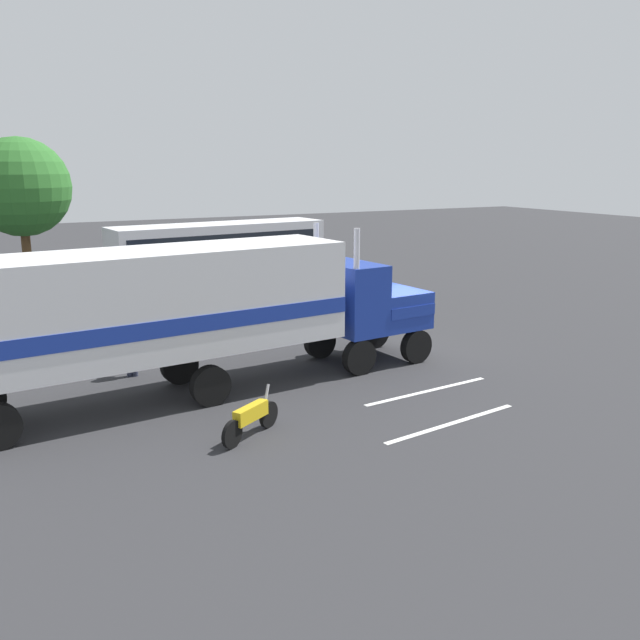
{
  "coord_description": "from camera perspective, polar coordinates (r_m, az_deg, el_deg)",
  "views": [
    {
      "loc": [
        -12.38,
        -18.24,
        6.35
      ],
      "look_at": [
        -2.93,
        -0.2,
        1.6
      ],
      "focal_mm": 37.81,
      "sensor_mm": 36.0,
      "label": 1
    }
  ],
  "objects": [
    {
      "name": "person_bystander",
      "position": [
        21.23,
        -15.72,
        -2.27
      ],
      "size": [
        0.37,
        0.48,
        1.63
      ],
      "color": "#2D3347",
      "rests_on": "ground_plane"
    },
    {
      "name": "ground_plane",
      "position": [
        22.94,
        6.28,
        -3.02
      ],
      "size": [
        120.0,
        120.0,
        0.0
      ],
      "primitive_type": "plane",
      "color": "#2D2D30"
    },
    {
      "name": "tree_center",
      "position": [
        36.52,
        -24.02,
        10.21
      ],
      "size": [
        4.82,
        4.82,
        7.63
      ],
      "color": "brown",
      "rests_on": "ground_plane"
    },
    {
      "name": "lane_stripe_near",
      "position": [
        19.56,
        9.08,
        -5.97
      ],
      "size": [
        4.4,
        0.55,
        0.01
      ],
      "primitive_type": "cube",
      "rotation": [
        0.0,
        0.0,
        0.09
      ],
      "color": "silver",
      "rests_on": "ground_plane"
    },
    {
      "name": "lane_stripe_mid",
      "position": [
        17.35,
        11.12,
        -8.58
      ],
      "size": [
        4.38,
        0.75,
        0.01
      ],
      "primitive_type": "cube",
      "rotation": [
        0.0,
        0.0,
        0.14
      ],
      "color": "silver",
      "rests_on": "ground_plane"
    },
    {
      "name": "semi_truck",
      "position": [
        18.83,
        -10.54,
        1.18
      ],
      "size": [
        14.34,
        4.17,
        4.5
      ],
      "color": "#193399",
      "rests_on": "ground_plane"
    },
    {
      "name": "motorcycle",
      "position": [
        16.16,
        -5.84,
        -8.24
      ],
      "size": [
        1.85,
        1.19,
        1.12
      ],
      "color": "black",
      "rests_on": "ground_plane"
    },
    {
      "name": "parked_bus",
      "position": [
        34.7,
        -8.47,
        5.9
      ],
      "size": [
        11.21,
        3.68,
        3.4
      ],
      "color": "silver",
      "rests_on": "ground_plane"
    }
  ]
}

